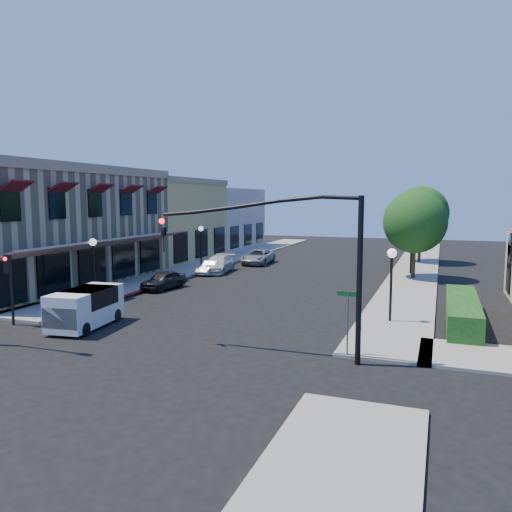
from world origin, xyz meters
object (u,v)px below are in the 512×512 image
(secondary_signal, at_px, (9,276))
(lamppost_left_far, at_px, (201,236))
(parked_car_a, at_px, (164,280))
(parked_car_d, at_px, (258,257))
(lamppost_right_near, at_px, (392,266))
(lamppost_left_near, at_px, (93,253))
(street_name_sign, at_px, (348,312))
(parked_car_b, at_px, (211,267))
(street_tree_a, at_px, (415,222))
(signal_mast_arm, at_px, (301,249))
(street_tree_b, at_px, (421,213))
(lamppost_right_far, at_px, (411,240))
(parked_car_c, at_px, (218,264))
(white_van, at_px, (85,306))

(secondary_signal, height_order, lamppost_left_far, lamppost_left_far)
(parked_car_a, distance_m, parked_car_d, 14.07)
(secondary_signal, relative_size, lamppost_right_near, 0.93)
(lamppost_left_near, relative_size, lamppost_left_far, 1.00)
(lamppost_left_far, distance_m, parked_car_a, 10.48)
(street_name_sign, bearing_deg, lamppost_left_far, 128.94)
(parked_car_b, bearing_deg, street_tree_a, 12.52)
(signal_mast_arm, bearing_deg, parked_car_d, 113.50)
(street_tree_b, xyz_separation_m, signal_mast_arm, (-2.94, -30.50, -0.46))
(parked_car_a, bearing_deg, street_name_sign, -27.93)
(street_tree_b, distance_m, street_name_sign, 29.96)
(lamppost_right_far, bearing_deg, parked_car_a, -140.77)
(secondary_signal, distance_m, parked_car_b, 17.78)
(lamppost_right_far, bearing_deg, street_tree_b, 87.85)
(street_tree_a, height_order, street_tree_b, street_tree_b)
(street_name_sign, xyz_separation_m, lamppost_left_near, (-16.00, 5.80, 1.04))
(parked_car_a, bearing_deg, secondary_signal, -92.00)
(parked_car_c, bearing_deg, lamppost_left_far, 133.88)
(white_van, bearing_deg, lamppost_right_far, 59.02)
(street_tree_a, bearing_deg, parked_car_b, -168.68)
(parked_car_b, height_order, parked_car_d, parked_car_d)
(street_tree_a, xyz_separation_m, parked_car_b, (-14.98, -3.00, -3.67))
(lamppost_left_near, distance_m, white_van, 7.15)
(lamppost_right_near, bearing_deg, parked_car_d, 126.46)
(street_tree_a, relative_size, street_name_sign, 2.59)
(signal_mast_arm, distance_m, white_van, 10.85)
(street_tree_a, bearing_deg, street_tree_b, 90.00)
(street_name_sign, height_order, parked_car_d, street_name_sign)
(lamppost_left_near, xyz_separation_m, white_van, (3.98, -5.69, -1.72))
(street_tree_b, xyz_separation_m, parked_car_c, (-14.80, -12.00, -3.88))
(lamppost_left_near, relative_size, lamppost_right_near, 1.00)
(lamppost_left_near, distance_m, parked_car_c, 12.43)
(street_tree_a, distance_m, lamppost_right_near, 14.08)
(secondary_signal, height_order, parked_car_b, secondary_signal)
(signal_mast_arm, xyz_separation_m, lamppost_right_far, (2.64, 22.50, -1.35))
(secondary_signal, bearing_deg, lamppost_right_far, 53.86)
(lamppost_left_far, distance_m, parked_car_c, 3.81)
(street_name_sign, height_order, parked_car_b, street_name_sign)
(lamppost_right_near, distance_m, lamppost_right_far, 16.00)
(parked_car_d, bearing_deg, parked_car_c, -104.19)
(street_tree_a, bearing_deg, white_van, -124.09)
(signal_mast_arm, xyz_separation_m, secondary_signal, (-13.86, -0.09, -1.77))
(street_tree_a, xyz_separation_m, secondary_signal, (-16.80, -20.59, -1.88))
(secondary_signal, height_order, lamppost_left_near, lamppost_left_near)
(lamppost_left_far, bearing_deg, secondary_signal, -88.61)
(secondary_signal, distance_m, lamppost_right_far, 27.98)
(secondary_signal, distance_m, white_van, 3.82)
(secondary_signal, distance_m, street_name_sign, 15.53)
(lamppost_right_near, distance_m, parked_car_c, 18.94)
(street_tree_a, distance_m, secondary_signal, 26.64)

